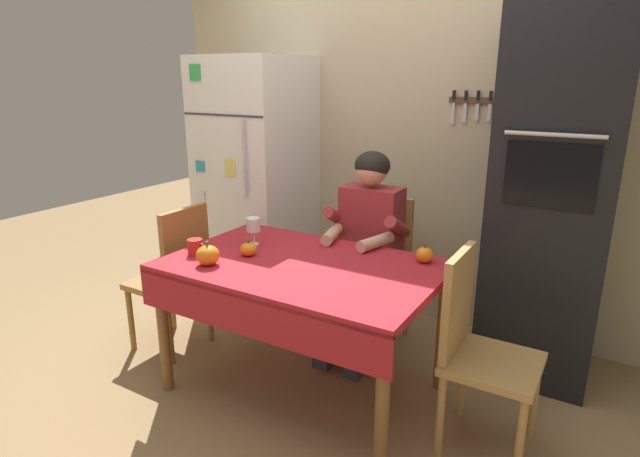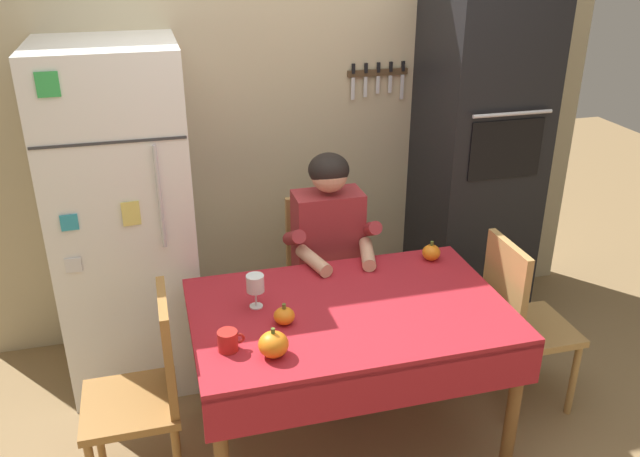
{
  "view_description": "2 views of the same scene",
  "coord_description": "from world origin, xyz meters",
  "px_view_note": "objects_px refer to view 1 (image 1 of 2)",
  "views": [
    {
      "loc": [
        1.36,
        -1.99,
        1.67
      ],
      "look_at": [
        0.03,
        0.24,
        0.89
      ],
      "focal_mm": 28.88,
      "sensor_mm": 36.0,
      "label": 1
    },
    {
      "loc": [
        -0.78,
        -2.3,
        2.27
      ],
      "look_at": [
        -0.09,
        0.29,
        1.05
      ],
      "focal_mm": 36.98,
      "sensor_mm": 36.0,
      "label": 2
    }
  ],
  "objects_px": {
    "chair_right_side": "(477,343)",
    "chair_left_side": "(176,273)",
    "dining_table": "(300,279)",
    "pumpkin_medium": "(424,255)",
    "refrigerator": "(257,184)",
    "chair_behind_person": "(378,263)",
    "pumpkin_large": "(249,249)",
    "coffee_mug": "(195,247)",
    "wine_glass": "(253,226)",
    "pumpkin_small": "(208,255)",
    "seated_person": "(366,237)",
    "wall_oven": "(554,194)"
  },
  "relations": [
    {
      "from": "wall_oven",
      "to": "pumpkin_small",
      "type": "distance_m",
      "value": 1.88
    },
    {
      "from": "chair_right_side",
      "to": "seated_person",
      "type": "bearing_deg",
      "value": 146.83
    },
    {
      "from": "seated_person",
      "to": "chair_right_side",
      "type": "xyz_separation_m",
      "value": [
        0.82,
        -0.54,
        -0.23
      ]
    },
    {
      "from": "pumpkin_large",
      "to": "pumpkin_small",
      "type": "relative_size",
      "value": 0.76
    },
    {
      "from": "seated_person",
      "to": "coffee_mug",
      "type": "height_order",
      "value": "seated_person"
    },
    {
      "from": "refrigerator",
      "to": "wall_oven",
      "type": "distance_m",
      "value": 2.01
    },
    {
      "from": "refrigerator",
      "to": "wine_glass",
      "type": "distance_m",
      "value": 0.93
    },
    {
      "from": "wine_glass",
      "to": "chair_right_side",
      "type": "bearing_deg",
      "value": -2.87
    },
    {
      "from": "chair_behind_person",
      "to": "pumpkin_small",
      "type": "bearing_deg",
      "value": -114.75
    },
    {
      "from": "refrigerator",
      "to": "pumpkin_medium",
      "type": "bearing_deg",
      "value": -19.56
    },
    {
      "from": "seated_person",
      "to": "chair_behind_person",
      "type": "bearing_deg",
      "value": 90.0
    },
    {
      "from": "chair_right_side",
      "to": "pumpkin_large",
      "type": "xyz_separation_m",
      "value": [
        -1.21,
        -0.1,
        0.27
      ]
    },
    {
      "from": "seated_person",
      "to": "pumpkin_medium",
      "type": "relative_size",
      "value": 12.11
    },
    {
      "from": "pumpkin_large",
      "to": "pumpkin_small",
      "type": "height_order",
      "value": "pumpkin_small"
    },
    {
      "from": "wall_oven",
      "to": "chair_right_side",
      "type": "xyz_separation_m",
      "value": [
        -0.15,
        -0.85,
        -0.54
      ]
    },
    {
      "from": "chair_right_side",
      "to": "pumpkin_large",
      "type": "bearing_deg",
      "value": -175.31
    },
    {
      "from": "wine_glass",
      "to": "chair_left_side",
      "type": "bearing_deg",
      "value": -164.31
    },
    {
      "from": "chair_right_side",
      "to": "chair_left_side",
      "type": "relative_size",
      "value": 1.0
    },
    {
      "from": "coffee_mug",
      "to": "wine_glass",
      "type": "relative_size",
      "value": 0.7
    },
    {
      "from": "refrigerator",
      "to": "chair_right_side",
      "type": "distance_m",
      "value": 2.06
    },
    {
      "from": "chair_right_side",
      "to": "pumpkin_small",
      "type": "distance_m",
      "value": 1.36
    },
    {
      "from": "dining_table",
      "to": "pumpkin_large",
      "type": "distance_m",
      "value": 0.33
    },
    {
      "from": "chair_behind_person",
      "to": "pumpkin_large",
      "type": "height_order",
      "value": "chair_behind_person"
    },
    {
      "from": "chair_left_side",
      "to": "wine_glass",
      "type": "height_order",
      "value": "chair_left_side"
    },
    {
      "from": "chair_left_side",
      "to": "coffee_mug",
      "type": "height_order",
      "value": "chair_left_side"
    },
    {
      "from": "chair_left_side",
      "to": "pumpkin_medium",
      "type": "xyz_separation_m",
      "value": [
        1.44,
        0.36,
        0.27
      ]
    },
    {
      "from": "coffee_mug",
      "to": "wine_glass",
      "type": "distance_m",
      "value": 0.35
    },
    {
      "from": "dining_table",
      "to": "coffee_mug",
      "type": "distance_m",
      "value": 0.6
    },
    {
      "from": "refrigerator",
      "to": "chair_left_side",
      "type": "height_order",
      "value": "refrigerator"
    },
    {
      "from": "chair_left_side",
      "to": "wall_oven",
      "type": "bearing_deg",
      "value": 25.48
    },
    {
      "from": "chair_right_side",
      "to": "pumpkin_small",
      "type": "xyz_separation_m",
      "value": [
        -1.3,
        -0.32,
        0.28
      ]
    },
    {
      "from": "dining_table",
      "to": "pumpkin_medium",
      "type": "distance_m",
      "value": 0.65
    },
    {
      "from": "chair_right_side",
      "to": "wine_glass",
      "type": "height_order",
      "value": "chair_right_side"
    },
    {
      "from": "dining_table",
      "to": "chair_left_side",
      "type": "distance_m",
      "value": 0.91
    },
    {
      "from": "wall_oven",
      "to": "chair_left_side",
      "type": "height_order",
      "value": "wall_oven"
    },
    {
      "from": "wall_oven",
      "to": "seated_person",
      "type": "bearing_deg",
      "value": -161.76
    },
    {
      "from": "seated_person",
      "to": "pumpkin_medium",
      "type": "xyz_separation_m",
      "value": [
        0.45,
        -0.25,
        0.04
      ]
    },
    {
      "from": "chair_right_side",
      "to": "refrigerator",
      "type": "bearing_deg",
      "value": 156.25
    },
    {
      "from": "chair_behind_person",
      "to": "wine_glass",
      "type": "bearing_deg",
      "value": -126.18
    },
    {
      "from": "chair_behind_person",
      "to": "pumpkin_small",
      "type": "xyz_separation_m",
      "value": [
        -0.48,
        -1.04,
        0.28
      ]
    },
    {
      "from": "wall_oven",
      "to": "seated_person",
      "type": "xyz_separation_m",
      "value": [
        -0.97,
        -0.32,
        -0.31
      ]
    },
    {
      "from": "wall_oven",
      "to": "pumpkin_large",
      "type": "distance_m",
      "value": 1.68
    },
    {
      "from": "wine_glass",
      "to": "dining_table",
      "type": "bearing_deg",
      "value": -18.5
    },
    {
      "from": "chair_left_side",
      "to": "pumpkin_large",
      "type": "relative_size",
      "value": 9.82
    },
    {
      "from": "seated_person",
      "to": "pumpkin_small",
      "type": "height_order",
      "value": "seated_person"
    },
    {
      "from": "wall_oven",
      "to": "dining_table",
      "type": "bearing_deg",
      "value": -138.69
    },
    {
      "from": "pumpkin_large",
      "to": "pumpkin_medium",
      "type": "height_order",
      "value": "pumpkin_medium"
    },
    {
      "from": "refrigerator",
      "to": "pumpkin_medium",
      "type": "relative_size",
      "value": 17.51
    },
    {
      "from": "chair_left_side",
      "to": "pumpkin_large",
      "type": "bearing_deg",
      "value": -2.27
    },
    {
      "from": "dining_table",
      "to": "chair_right_side",
      "type": "height_order",
      "value": "chair_right_side"
    }
  ]
}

